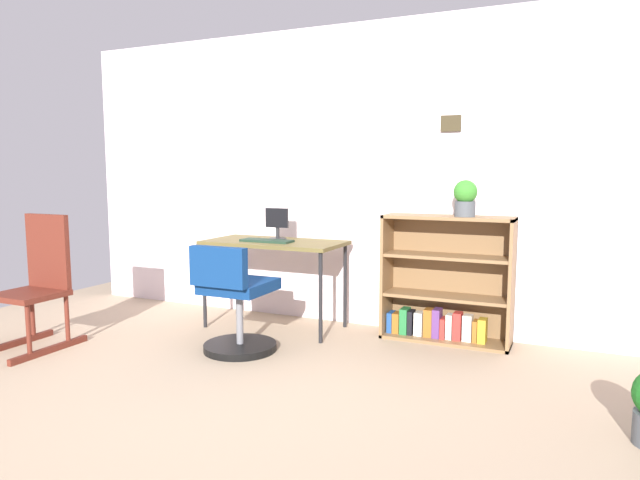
{
  "coord_description": "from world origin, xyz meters",
  "views": [
    {
      "loc": [
        1.78,
        -2.27,
        1.27
      ],
      "look_at": [
        0.06,
        1.49,
        0.77
      ],
      "focal_mm": 31.96,
      "sensor_mm": 36.0,
      "label": 1
    }
  ],
  "objects_px": {
    "keyboard": "(267,241)",
    "potted_plant_on_shelf": "(465,197)",
    "desk": "(274,248)",
    "rocking_chair": "(38,282)",
    "bookshelf_low": "(446,286)",
    "monitor": "(277,224)",
    "office_chair": "(235,305)"
  },
  "relations": [
    {
      "from": "rocking_chair",
      "to": "bookshelf_low",
      "type": "height_order",
      "value": "rocking_chair"
    },
    {
      "from": "keyboard",
      "to": "potted_plant_on_shelf",
      "type": "relative_size",
      "value": 1.6
    },
    {
      "from": "monitor",
      "to": "rocking_chair",
      "type": "bearing_deg",
      "value": -135.85
    },
    {
      "from": "monitor",
      "to": "potted_plant_on_shelf",
      "type": "bearing_deg",
      "value": 3.79
    },
    {
      "from": "monitor",
      "to": "potted_plant_on_shelf",
      "type": "height_order",
      "value": "potted_plant_on_shelf"
    },
    {
      "from": "rocking_chair",
      "to": "bookshelf_low",
      "type": "distance_m",
      "value": 2.99
    },
    {
      "from": "desk",
      "to": "potted_plant_on_shelf",
      "type": "distance_m",
      "value": 1.55
    },
    {
      "from": "potted_plant_on_shelf",
      "to": "desk",
      "type": "bearing_deg",
      "value": -173.1
    },
    {
      "from": "keyboard",
      "to": "office_chair",
      "type": "distance_m",
      "value": 0.73
    },
    {
      "from": "monitor",
      "to": "office_chair",
      "type": "distance_m",
      "value": 0.93
    },
    {
      "from": "rocking_chair",
      "to": "potted_plant_on_shelf",
      "type": "distance_m",
      "value": 3.15
    },
    {
      "from": "monitor",
      "to": "desk",
      "type": "bearing_deg",
      "value": -77.81
    },
    {
      "from": "rocking_chair",
      "to": "desk",
      "type": "bearing_deg",
      "value": 41.88
    },
    {
      "from": "office_chair",
      "to": "potted_plant_on_shelf",
      "type": "xyz_separation_m",
      "value": [
        1.41,
        0.87,
        0.74
      ]
    },
    {
      "from": "desk",
      "to": "potted_plant_on_shelf",
      "type": "bearing_deg",
      "value": 6.9
    },
    {
      "from": "keyboard",
      "to": "bookshelf_low",
      "type": "bearing_deg",
      "value": 13.29
    },
    {
      "from": "monitor",
      "to": "keyboard",
      "type": "xyz_separation_m",
      "value": [
        -0.0,
        -0.16,
        -0.12
      ]
    },
    {
      "from": "desk",
      "to": "potted_plant_on_shelf",
      "type": "height_order",
      "value": "potted_plant_on_shelf"
    },
    {
      "from": "rocking_chair",
      "to": "office_chair",
      "type": "bearing_deg",
      "value": 18.96
    },
    {
      "from": "office_chair",
      "to": "keyboard",
      "type": "bearing_deg",
      "value": 98.65
    },
    {
      "from": "bookshelf_low",
      "to": "potted_plant_on_shelf",
      "type": "bearing_deg",
      "value": -23.1
    },
    {
      "from": "keyboard",
      "to": "bookshelf_low",
      "type": "xyz_separation_m",
      "value": [
        1.36,
        0.32,
        -0.31
      ]
    },
    {
      "from": "desk",
      "to": "office_chair",
      "type": "height_order",
      "value": "office_chair"
    },
    {
      "from": "bookshelf_low",
      "to": "potted_plant_on_shelf",
      "type": "distance_m",
      "value": 0.69
    },
    {
      "from": "office_chair",
      "to": "bookshelf_low",
      "type": "height_order",
      "value": "bookshelf_low"
    },
    {
      "from": "monitor",
      "to": "office_chair",
      "type": "xyz_separation_m",
      "value": [
        0.09,
        -0.77,
        -0.51
      ]
    },
    {
      "from": "monitor",
      "to": "keyboard",
      "type": "bearing_deg",
      "value": -91.38
    },
    {
      "from": "monitor",
      "to": "potted_plant_on_shelf",
      "type": "distance_m",
      "value": 1.52
    },
    {
      "from": "desk",
      "to": "rocking_chair",
      "type": "relative_size",
      "value": 1.17
    },
    {
      "from": "keyboard",
      "to": "rocking_chair",
      "type": "distance_m",
      "value": 1.69
    },
    {
      "from": "keyboard",
      "to": "office_chair",
      "type": "relative_size",
      "value": 0.54
    },
    {
      "from": "office_chair",
      "to": "bookshelf_low",
      "type": "xyz_separation_m",
      "value": [
        1.27,
        0.93,
        0.07
      ]
    }
  ]
}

